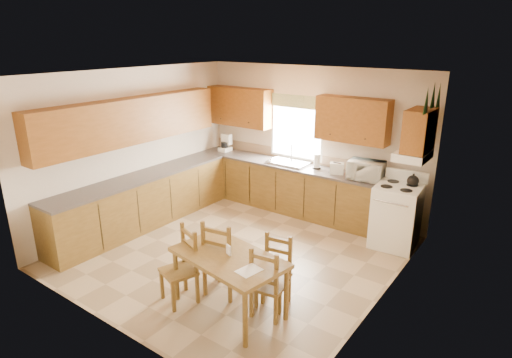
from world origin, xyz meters
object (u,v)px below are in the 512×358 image
Objects in this scene: dining_table at (229,283)px; stove at (396,217)px; chair_near_left at (224,257)px; chair_far_left at (178,267)px; chair_far_right at (273,273)px; microwave at (366,170)px; chair_near_right at (269,281)px.

stove is at bearing 78.77° from dining_table.
chair_near_left reaches higher than stove.
chair_near_left is 1.07× the size of chair_far_left.
chair_far_left is (-0.33, -0.48, -0.03)m from chair_near_left.
dining_table is at bearing -142.71° from chair_far_right.
dining_table is at bearing -104.34° from microwave.
stove reaches higher than dining_table.
chair_far_right is (0.66, 0.14, -0.07)m from chair_near_left.
chair_far_left is 1.18m from chair_far_right.
chair_near_right is (0.73, -0.05, -0.06)m from chair_near_left.
chair_far_right is at bearing -177.21° from chair_near_left.
chair_far_right is at bearing 55.17° from dining_table.
chair_near_left is at bearing -110.60° from microwave.
dining_table is 0.55m from chair_far_right.
stove reaches higher than chair_far_right.
chair_far_left reaches higher than chair_far_right.
chair_far_right is at bearing -77.60° from chair_near_right.
stove is 0.96× the size of chair_near_left.
dining_table is 1.42× the size of chair_far_left.
chair_far_left is (-1.67, -3.10, -0.01)m from stove.
chair_far_left is at bearing 46.25° from chair_near_left.
dining_table is at bearing 129.98° from chair_near_left.
chair_near_right is at bearing -96.12° from microwave.
chair_near_right is at bearing 33.71° from dining_table.
chair_near_left is at bearing 74.51° from chair_far_left.
chair_near_right is 1.15m from chair_far_left.
chair_far_left is at bearing 14.01° from chair_near_right.
chair_far_left is at bearing -156.98° from chair_far_right.
stove reaches higher than chair_far_left.
dining_table is (-0.41, -3.10, -0.71)m from microwave.
chair_near_left is 1.14× the size of chair_near_right.
chair_far_left reaches higher than chair_near_right.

